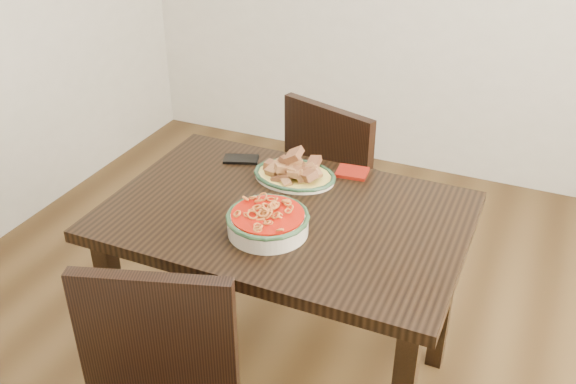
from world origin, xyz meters
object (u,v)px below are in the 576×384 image
at_px(fish_plate, 295,167).
at_px(smartphone, 241,159).
at_px(chair_far, 341,185).
at_px(dining_table, 286,237).
at_px(noodle_bowl, 268,220).

distance_m(fish_plate, smartphone, 0.24).
relative_size(chair_far, smartphone, 6.96).
bearing_deg(fish_plate, dining_table, -74.40).
distance_m(noodle_bowl, smartphone, 0.49).
xyz_separation_m(chair_far, noodle_bowl, (0.03, -0.78, 0.29)).
height_order(dining_table, smartphone, smartphone).
bearing_deg(chair_far, fish_plate, 104.13).
distance_m(fish_plate, noodle_bowl, 0.35).
bearing_deg(chair_far, dining_table, 110.50).
height_order(chair_far, smartphone, chair_far).
bearing_deg(smartphone, chair_far, 35.72).
xyz_separation_m(noodle_bowl, smartphone, (-0.29, 0.39, -0.04)).
distance_m(dining_table, smartphone, 0.40).
relative_size(dining_table, smartphone, 9.03).
bearing_deg(chair_far, noodle_bowl, 110.09).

